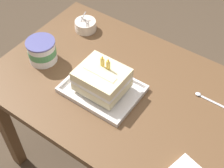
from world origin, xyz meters
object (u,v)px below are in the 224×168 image
foil_tray (102,90)px  bowl_stack (86,25)px  serving_spoon_near_tray (204,97)px  birthday_cake (102,79)px  ice_cream_tub (42,51)px

foil_tray → bowl_stack: size_ratio=2.92×
serving_spoon_near_tray → bowl_stack: bearing=174.3°
serving_spoon_near_tray → birthday_cake: bearing=-150.1°
foil_tray → bowl_stack: bearing=138.0°
foil_tray → bowl_stack: (-0.33, 0.30, 0.02)m
birthday_cake → ice_cream_tub: 0.36m
ice_cream_tub → serving_spoon_near_tray: (0.75, 0.23, -0.05)m
foil_tray → serving_spoon_near_tray: foil_tray is taller
birthday_cake → bowl_stack: birthday_cake is taller
birthday_cake → ice_cream_tub: (-0.35, -0.01, -0.02)m
foil_tray → serving_spoon_near_tray: size_ratio=2.26×
foil_tray → birthday_cake: (0.00, 0.00, 0.07)m
ice_cream_tub → serving_spoon_near_tray: bearing=17.2°
foil_tray → birthday_cake: bearing=90.0°
bowl_stack → ice_cream_tub: ice_cream_tub is taller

